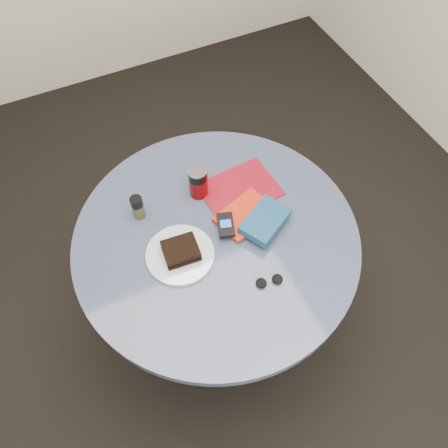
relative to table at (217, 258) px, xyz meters
name	(u,v)px	position (x,y,z in m)	size (l,w,h in m)	color
ground	(219,315)	(0.00, 0.00, -0.59)	(4.00, 4.00, 0.00)	black
table	(217,258)	(0.00, 0.00, 0.00)	(1.00, 1.00, 0.75)	black
plate	(180,255)	(-0.14, -0.02, 0.17)	(0.23, 0.23, 0.01)	silver
sandwich	(181,251)	(-0.14, -0.03, 0.20)	(0.12, 0.11, 0.04)	black
soda_can	(198,182)	(0.02, 0.19, 0.23)	(0.07, 0.07, 0.13)	#670506
pepper_grinder	(138,207)	(-0.21, 0.19, 0.21)	(0.05, 0.05, 0.10)	#403A1B
magazine	(240,189)	(0.16, 0.14, 0.17)	(0.28, 0.21, 0.00)	maroon
red_book	(245,215)	(0.12, 0.03, 0.18)	(0.20, 0.13, 0.02)	red
novel	(265,221)	(0.17, -0.04, 0.20)	(0.17, 0.11, 0.03)	navy
mp3_player	(226,225)	(0.04, 0.01, 0.19)	(0.08, 0.11, 0.02)	black
headphones	(269,281)	(0.08, -0.24, 0.17)	(0.10, 0.05, 0.02)	black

